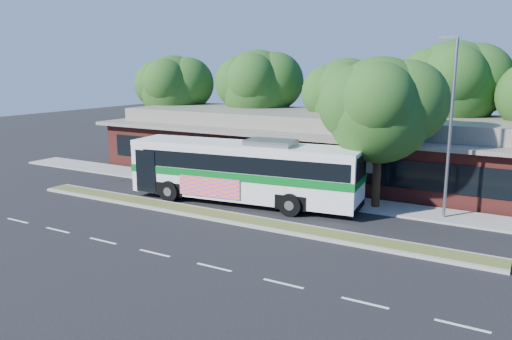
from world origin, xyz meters
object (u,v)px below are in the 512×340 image
object	(u,v)px
lamp_post	(450,123)
sidewalk_tree	(388,108)
transit_bus	(244,167)
sedan	(140,155)

from	to	relation	value
lamp_post	sidewalk_tree	size ratio (longest dim) A/B	1.11
transit_bus	sedan	world-z (taller)	transit_bus
lamp_post	sedan	world-z (taller)	lamp_post
lamp_post	transit_bus	bearing A→B (deg)	-166.93
sedan	sidewalk_tree	world-z (taller)	sidewalk_tree
lamp_post	sidewalk_tree	xyz separation A→B (m)	(-3.16, 0.33, 0.60)
lamp_post	sidewalk_tree	world-z (taller)	lamp_post
transit_bus	lamp_post	bearing A→B (deg)	6.55
sedan	sidewalk_tree	size ratio (longest dim) A/B	0.63
lamp_post	transit_bus	world-z (taller)	lamp_post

